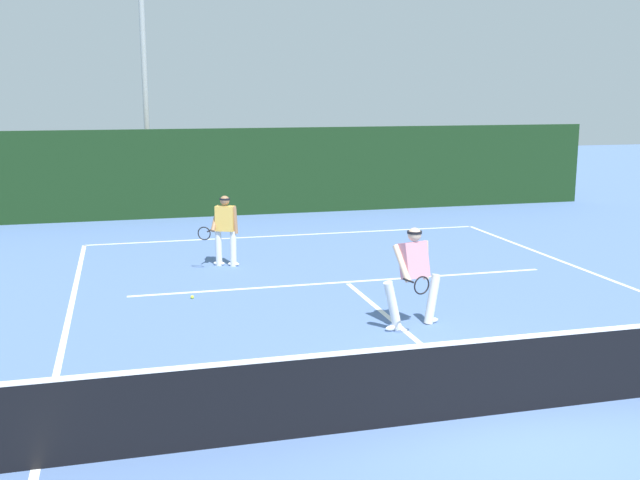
# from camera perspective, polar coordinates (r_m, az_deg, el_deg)

# --- Properties ---
(ground_plane) EXTENTS (80.00, 80.00, 0.00)m
(ground_plane) POSITION_cam_1_polar(r_m,az_deg,el_deg) (9.47, 13.81, -12.67)
(ground_plane) COLOR #5270A7
(court_line_baseline_far) EXTENTS (10.57, 0.10, 0.01)m
(court_line_baseline_far) POSITION_cam_1_polar(r_m,az_deg,el_deg) (20.15, -2.30, 0.37)
(court_line_baseline_far) COLOR white
(court_line_baseline_far) RESTS_ON ground_plane
(court_line_sideline_left) EXTENTS (0.10, 23.54, 0.01)m
(court_line_sideline_left) POSITION_cam_1_polar(r_m,az_deg,el_deg) (8.51, -20.79, -15.95)
(court_line_sideline_left) COLOR white
(court_line_sideline_left) RESTS_ON ground_plane
(court_line_service) EXTENTS (8.62, 0.10, 0.01)m
(court_line_service) POSITION_cam_1_polar(r_m,az_deg,el_deg) (15.21, 2.00, -3.20)
(court_line_service) COLOR white
(court_line_service) RESTS_ON ground_plane
(court_line_centre) EXTENTS (0.10, 6.40, 0.01)m
(court_line_centre) POSITION_cam_1_polar(r_m,az_deg,el_deg) (12.18, 6.58, -6.96)
(court_line_centre) COLOR white
(court_line_centre) RESTS_ON ground_plane
(tennis_net) EXTENTS (11.58, 0.09, 1.09)m
(tennis_net) POSITION_cam_1_polar(r_m,az_deg,el_deg) (9.28, 13.95, -9.85)
(tennis_net) COLOR #1E4723
(tennis_net) RESTS_ON ground_plane
(player_near) EXTENTS (1.12, 0.92, 1.66)m
(player_near) POSITION_cam_1_polar(r_m,az_deg,el_deg) (12.21, 7.13, -2.49)
(player_near) COLOR silver
(player_near) RESTS_ON ground_plane
(player_far) EXTENTS (0.94, 0.81, 1.56)m
(player_far) POSITION_cam_1_polar(r_m,az_deg,el_deg) (16.58, -7.23, 0.93)
(player_far) COLOR silver
(player_far) RESTS_ON ground_plane
(tennis_ball) EXTENTS (0.07, 0.07, 0.07)m
(tennis_ball) POSITION_cam_1_polar(r_m,az_deg,el_deg) (14.19, -9.68, -4.29)
(tennis_ball) COLOR #D1E033
(tennis_ball) RESTS_ON ground_plane
(back_fence_windscreen) EXTENTS (22.16, 0.12, 2.69)m
(back_fence_windscreen) POSITION_cam_1_polar(r_m,az_deg,el_deg) (23.56, -4.30, 5.22)
(back_fence_windscreen) COLOR black
(back_fence_windscreen) RESTS_ON ground_plane
(light_pole) EXTENTS (0.55, 0.44, 8.13)m
(light_pole) POSITION_cam_1_polar(r_m,az_deg,el_deg) (25.02, -13.24, 13.52)
(light_pole) COLOR #9EA39E
(light_pole) RESTS_ON ground_plane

